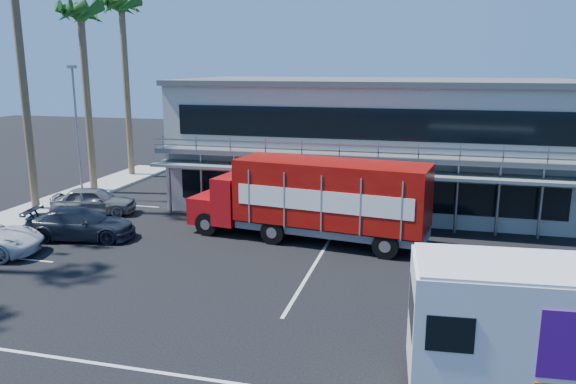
# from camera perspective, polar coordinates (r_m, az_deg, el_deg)

# --- Properties ---
(ground) EXTENTS (120.00, 120.00, 0.00)m
(ground) POSITION_cam_1_polar(r_m,az_deg,el_deg) (21.12, -4.53, -9.87)
(ground) COLOR black
(ground) RESTS_ON ground
(building) EXTENTS (22.40, 12.00, 7.30)m
(building) POSITION_cam_1_polar(r_m,az_deg,el_deg) (33.81, 8.51, 5.08)
(building) COLOR #A1A496
(building) RESTS_ON ground
(curb_strip) EXTENTS (3.00, 32.00, 0.16)m
(curb_strip) POSITION_cam_1_polar(r_m,az_deg,el_deg) (33.45, -26.04, -2.43)
(curb_strip) COLOR #A5A399
(curb_strip) RESTS_ON ground
(palm_e) EXTENTS (2.80, 2.80, 12.25)m
(palm_e) POSITION_cam_1_polar(r_m,az_deg,el_deg) (37.92, -20.27, 15.76)
(palm_e) COLOR brown
(palm_e) RESTS_ON ground
(palm_f) EXTENTS (2.80, 2.80, 13.25)m
(palm_f) POSITION_cam_1_polar(r_m,az_deg,el_deg) (42.85, -16.51, 16.80)
(palm_f) COLOR brown
(palm_f) RESTS_ON ground
(light_pole_far) EXTENTS (0.50, 0.25, 8.09)m
(light_pole_far) POSITION_cam_1_polar(r_m,az_deg,el_deg) (36.09, -20.65, 6.24)
(light_pole_far) COLOR gray
(light_pole_far) RESTS_ON ground
(red_truck) EXTENTS (11.68, 4.23, 3.85)m
(red_truck) POSITION_cam_1_polar(r_m,az_deg,el_deg) (26.06, 2.77, -0.53)
(red_truck) COLOR #AA0D11
(red_truck) RESTS_ON ground
(white_van) EXTENTS (7.56, 3.11, 3.61)m
(white_van) POSITION_cam_1_polar(r_m,az_deg,el_deg) (15.16, 26.74, -12.85)
(white_van) COLOR white
(white_van) RESTS_ON ground
(parked_car_d) EXTENTS (5.37, 3.00, 1.47)m
(parked_car_d) POSITION_cam_1_polar(r_m,az_deg,el_deg) (28.46, -20.27, -3.05)
(parked_car_d) COLOR #272B34
(parked_car_d) RESTS_ON ground
(parked_car_e) EXTENTS (4.86, 2.97, 1.54)m
(parked_car_e) POSITION_cam_1_polar(r_m,az_deg,el_deg) (32.86, -19.11, -0.83)
(parked_car_e) COLOR slate
(parked_car_e) RESTS_ON ground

